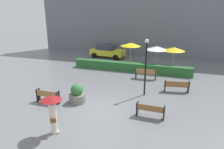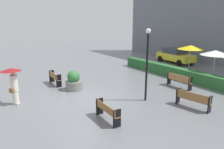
{
  "view_description": "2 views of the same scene",
  "coord_description": "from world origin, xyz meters",
  "px_view_note": "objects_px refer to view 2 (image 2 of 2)",
  "views": [
    {
      "loc": [
        4.68,
        -11.65,
        6.34
      ],
      "look_at": [
        -0.39,
        3.93,
        1.01
      ],
      "focal_mm": 34.7,
      "sensor_mm": 36.0,
      "label": 1
    },
    {
      "loc": [
        10.74,
        -4.92,
        4.5
      ],
      "look_at": [
        -0.4,
        2.56,
        1.01
      ],
      "focal_mm": 33.37,
      "sensor_mm": 36.0,
      "label": 2
    }
  ],
  "objects_px": {
    "pedestrian_with_umbrella": "(13,80)",
    "bench_near_left": "(54,77)",
    "planter_pot": "(74,82)",
    "bench_back_row": "(179,80)",
    "patio_umbrella_yellow": "(191,47)",
    "bench_far_right": "(193,99)",
    "parked_car": "(175,55)",
    "patio_umbrella_white": "(216,53)",
    "lamp_post": "(147,58)",
    "bench_near_right": "(107,111)"
  },
  "relations": [
    {
      "from": "lamp_post",
      "to": "patio_umbrella_white",
      "type": "xyz_separation_m",
      "value": [
        -0.04,
        6.89,
        -0.3
      ]
    },
    {
      "from": "pedestrian_with_umbrella",
      "to": "planter_pot",
      "type": "bearing_deg",
      "value": 98.69
    },
    {
      "from": "bench_near_right",
      "to": "bench_back_row",
      "type": "height_order",
      "value": "bench_back_row"
    },
    {
      "from": "planter_pot",
      "to": "patio_umbrella_white",
      "type": "xyz_separation_m",
      "value": [
        4.05,
        9.55,
        1.64
      ]
    },
    {
      "from": "bench_back_row",
      "to": "planter_pot",
      "type": "height_order",
      "value": "planter_pot"
    },
    {
      "from": "bench_near_left",
      "to": "patio_umbrella_white",
      "type": "distance_m",
      "value": 11.93
    },
    {
      "from": "bench_back_row",
      "to": "lamp_post",
      "type": "distance_m",
      "value": 4.08
    },
    {
      "from": "bench_near_right",
      "to": "lamp_post",
      "type": "distance_m",
      "value": 3.9
    },
    {
      "from": "bench_near_right",
      "to": "pedestrian_with_umbrella",
      "type": "distance_m",
      "value": 5.52
    },
    {
      "from": "bench_near_left",
      "to": "patio_umbrella_white",
      "type": "xyz_separation_m",
      "value": [
        5.9,
        10.23,
        1.66
      ]
    },
    {
      "from": "patio_umbrella_white",
      "to": "patio_umbrella_yellow",
      "type": "bearing_deg",
      "value": 160.27
    },
    {
      "from": "bench_near_right",
      "to": "parked_car",
      "type": "distance_m",
      "value": 15.4
    },
    {
      "from": "lamp_post",
      "to": "bench_far_right",
      "type": "bearing_deg",
      "value": 30.27
    },
    {
      "from": "bench_near_left",
      "to": "bench_near_right",
      "type": "bearing_deg",
      "value": 1.02
    },
    {
      "from": "pedestrian_with_umbrella",
      "to": "parked_car",
      "type": "xyz_separation_m",
      "value": [
        -2.93,
        16.69,
        -0.57
      ]
    },
    {
      "from": "bench_near_left",
      "to": "parked_car",
      "type": "bearing_deg",
      "value": 92.16
    },
    {
      "from": "bench_near_right",
      "to": "lamp_post",
      "type": "height_order",
      "value": "lamp_post"
    },
    {
      "from": "bench_back_row",
      "to": "lamp_post",
      "type": "xyz_separation_m",
      "value": [
        0.51,
        -3.55,
        1.95
      ]
    },
    {
      "from": "patio_umbrella_yellow",
      "to": "patio_umbrella_white",
      "type": "xyz_separation_m",
      "value": [
        2.9,
        -1.04,
        -0.03
      ]
    },
    {
      "from": "lamp_post",
      "to": "parked_car",
      "type": "distance_m",
      "value": 12.27
    },
    {
      "from": "bench_far_right",
      "to": "parked_car",
      "type": "xyz_separation_m",
      "value": [
        -8.67,
        9.01,
        0.3
      ]
    },
    {
      "from": "bench_far_right",
      "to": "planter_pot",
      "type": "height_order",
      "value": "planter_pot"
    },
    {
      "from": "bench_near_left",
      "to": "planter_pot",
      "type": "bearing_deg",
      "value": 20.29
    },
    {
      "from": "bench_near_left",
      "to": "lamp_post",
      "type": "height_order",
      "value": "lamp_post"
    },
    {
      "from": "pedestrian_with_umbrella",
      "to": "patio_umbrella_white",
      "type": "height_order",
      "value": "patio_umbrella_white"
    },
    {
      "from": "bench_near_left",
      "to": "patio_umbrella_yellow",
      "type": "distance_m",
      "value": 11.79
    },
    {
      "from": "bench_near_right",
      "to": "pedestrian_with_umbrella",
      "type": "bearing_deg",
      "value": -144.42
    },
    {
      "from": "bench_back_row",
      "to": "patio_umbrella_yellow",
      "type": "bearing_deg",
      "value": 119.08
    },
    {
      "from": "patio_umbrella_white",
      "to": "bench_back_row",
      "type": "bearing_deg",
      "value": -97.92
    },
    {
      "from": "bench_near_left",
      "to": "lamp_post",
      "type": "relative_size",
      "value": 0.41
    },
    {
      "from": "lamp_post",
      "to": "bench_near_left",
      "type": "bearing_deg",
      "value": -150.64
    },
    {
      "from": "bench_near_right",
      "to": "bench_far_right",
      "type": "relative_size",
      "value": 0.91
    },
    {
      "from": "bench_back_row",
      "to": "bench_far_right",
      "type": "bearing_deg",
      "value": -39.75
    },
    {
      "from": "pedestrian_with_umbrella",
      "to": "bench_near_left",
      "type": "bearing_deg",
      "value": 128.44
    },
    {
      "from": "parked_car",
      "to": "bench_near_right",
      "type": "bearing_deg",
      "value": -61.43
    },
    {
      "from": "bench_far_right",
      "to": "patio_umbrella_white",
      "type": "height_order",
      "value": "patio_umbrella_white"
    },
    {
      "from": "bench_near_left",
      "to": "planter_pot",
      "type": "distance_m",
      "value": 1.97
    },
    {
      "from": "bench_back_row",
      "to": "patio_umbrella_yellow",
      "type": "relative_size",
      "value": 0.78
    },
    {
      "from": "bench_back_row",
      "to": "patio_umbrella_yellow",
      "type": "xyz_separation_m",
      "value": [
        -2.43,
        4.37,
        1.68
      ]
    },
    {
      "from": "bench_near_right",
      "to": "parked_car",
      "type": "bearing_deg",
      "value": 118.57
    },
    {
      "from": "bench_far_right",
      "to": "pedestrian_with_umbrella",
      "type": "height_order",
      "value": "pedestrian_with_umbrella"
    },
    {
      "from": "bench_back_row",
      "to": "pedestrian_with_umbrella",
      "type": "distance_m",
      "value": 10.43
    },
    {
      "from": "bench_back_row",
      "to": "pedestrian_with_umbrella",
      "type": "height_order",
      "value": "pedestrian_with_umbrella"
    },
    {
      "from": "patio_umbrella_white",
      "to": "parked_car",
      "type": "bearing_deg",
      "value": 152.01
    },
    {
      "from": "bench_back_row",
      "to": "lamp_post",
      "type": "bearing_deg",
      "value": -81.88
    },
    {
      "from": "lamp_post",
      "to": "patio_umbrella_white",
      "type": "height_order",
      "value": "lamp_post"
    },
    {
      "from": "parked_car",
      "to": "pedestrian_with_umbrella",
      "type": "bearing_deg",
      "value": -80.03
    },
    {
      "from": "bench_far_right",
      "to": "pedestrian_with_umbrella",
      "type": "distance_m",
      "value": 9.63
    },
    {
      "from": "bench_near_left",
      "to": "bench_back_row",
      "type": "xyz_separation_m",
      "value": [
        5.44,
        6.9,
        0.02
      ]
    },
    {
      "from": "pedestrian_with_umbrella",
      "to": "bench_far_right",
      "type": "bearing_deg",
      "value": 53.25
    }
  ]
}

